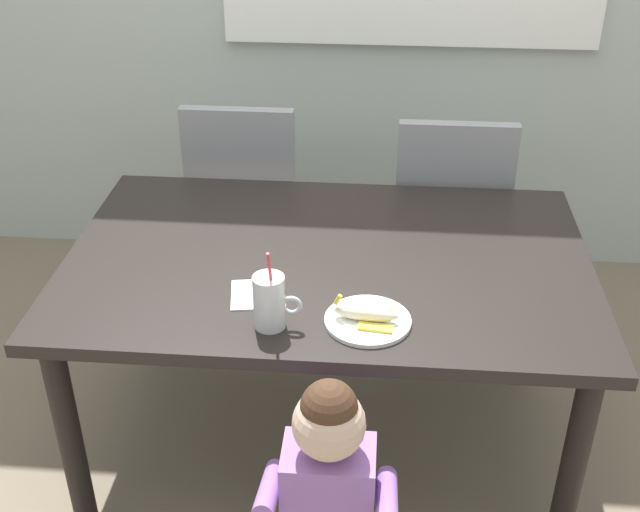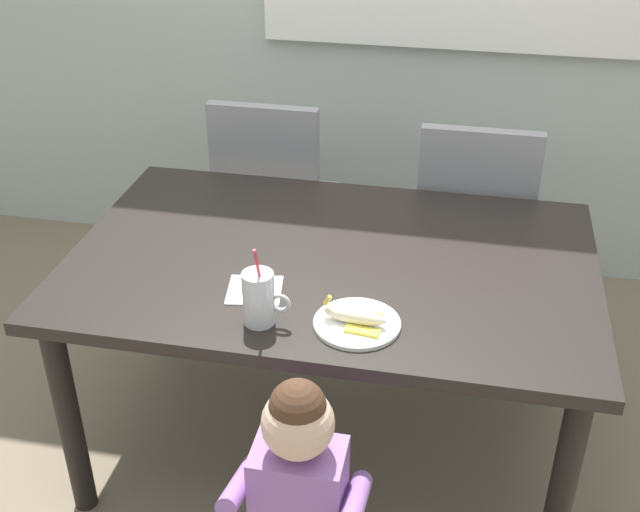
{
  "view_description": "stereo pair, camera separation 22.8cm",
  "coord_description": "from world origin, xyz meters",
  "px_view_note": "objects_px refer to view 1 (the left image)",
  "views": [
    {
      "loc": [
        0.15,
        -2.05,
        1.97
      ],
      "look_at": [
        -0.01,
        -0.1,
        0.81
      ],
      "focal_mm": 44.8,
      "sensor_mm": 36.0,
      "label": 1
    },
    {
      "loc": [
        0.37,
        -2.02,
        1.97
      ],
      "look_at": [
        -0.01,
        -0.1,
        0.81
      ],
      "focal_mm": 44.8,
      "sensor_mm": 36.0,
      "label": 2
    }
  ],
  "objects_px": {
    "peeled_banana": "(367,314)",
    "toddler_standing": "(328,487)",
    "dining_chair_left": "(247,198)",
    "dining_table": "(328,280)",
    "paper_napkin": "(258,294)",
    "milk_cup": "(270,304)",
    "snack_plate": "(368,321)",
    "dining_chair_right": "(448,215)"
  },
  "relations": [
    {
      "from": "peeled_banana",
      "to": "toddler_standing",
      "type": "bearing_deg",
      "value": -101.11
    },
    {
      "from": "dining_chair_left",
      "to": "paper_napkin",
      "type": "bearing_deg",
      "value": 101.72
    },
    {
      "from": "dining_chair_left",
      "to": "snack_plate",
      "type": "distance_m",
      "value": 1.23
    },
    {
      "from": "snack_plate",
      "to": "peeled_banana",
      "type": "distance_m",
      "value": 0.03
    },
    {
      "from": "peeled_banana",
      "to": "dining_chair_right",
      "type": "bearing_deg",
      "value": 74.44
    },
    {
      "from": "peeled_banana",
      "to": "paper_napkin",
      "type": "distance_m",
      "value": 0.33
    },
    {
      "from": "toddler_standing",
      "to": "milk_cup",
      "type": "bearing_deg",
      "value": 117.9
    },
    {
      "from": "peeled_banana",
      "to": "paper_napkin",
      "type": "bearing_deg",
      "value": 159.92
    },
    {
      "from": "toddler_standing",
      "to": "snack_plate",
      "type": "height_order",
      "value": "toddler_standing"
    },
    {
      "from": "dining_table",
      "to": "paper_napkin",
      "type": "xyz_separation_m",
      "value": [
        -0.18,
        -0.23,
        0.09
      ]
    },
    {
      "from": "toddler_standing",
      "to": "peeled_banana",
      "type": "xyz_separation_m",
      "value": [
        0.07,
        0.37,
        0.25
      ]
    },
    {
      "from": "toddler_standing",
      "to": "milk_cup",
      "type": "relative_size",
      "value": 3.39
    },
    {
      "from": "dining_table",
      "to": "paper_napkin",
      "type": "relative_size",
      "value": 10.48
    },
    {
      "from": "toddler_standing",
      "to": "peeled_banana",
      "type": "height_order",
      "value": "toddler_standing"
    },
    {
      "from": "milk_cup",
      "to": "snack_plate",
      "type": "bearing_deg",
      "value": 7.76
    },
    {
      "from": "dining_chair_left",
      "to": "toddler_standing",
      "type": "height_order",
      "value": "dining_chair_left"
    },
    {
      "from": "toddler_standing",
      "to": "snack_plate",
      "type": "xyz_separation_m",
      "value": [
        0.08,
        0.37,
        0.23
      ]
    },
    {
      "from": "dining_chair_left",
      "to": "toddler_standing",
      "type": "bearing_deg",
      "value": 106.61
    },
    {
      "from": "snack_plate",
      "to": "dining_table",
      "type": "bearing_deg",
      "value": 111.48
    },
    {
      "from": "dining_table",
      "to": "dining_chair_left",
      "type": "bearing_deg",
      "value": 116.58
    },
    {
      "from": "peeled_banana",
      "to": "paper_napkin",
      "type": "xyz_separation_m",
      "value": [
        -0.3,
        0.11,
        -0.03
      ]
    },
    {
      "from": "paper_napkin",
      "to": "toddler_standing",
      "type": "bearing_deg",
      "value": -64.05
    },
    {
      "from": "dining_chair_left",
      "to": "peeled_banana",
      "type": "xyz_separation_m",
      "value": [
        0.51,
        -1.1,
        0.24
      ]
    },
    {
      "from": "milk_cup",
      "to": "dining_chair_left",
      "type": "bearing_deg",
      "value": 102.93
    },
    {
      "from": "dining_table",
      "to": "toddler_standing",
      "type": "height_order",
      "value": "toddler_standing"
    },
    {
      "from": "dining_table",
      "to": "peeled_banana",
      "type": "relative_size",
      "value": 9.03
    },
    {
      "from": "dining_chair_right",
      "to": "snack_plate",
      "type": "distance_m",
      "value": 1.08
    },
    {
      "from": "milk_cup",
      "to": "paper_napkin",
      "type": "relative_size",
      "value": 1.65
    },
    {
      "from": "dining_chair_left",
      "to": "milk_cup",
      "type": "distance_m",
      "value": 1.19
    },
    {
      "from": "dining_table",
      "to": "snack_plate",
      "type": "relative_size",
      "value": 6.83
    },
    {
      "from": "dining_chair_right",
      "to": "milk_cup",
      "type": "height_order",
      "value": "milk_cup"
    },
    {
      "from": "paper_napkin",
      "to": "snack_plate",
      "type": "bearing_deg",
      "value": -19.13
    },
    {
      "from": "dining_chair_right",
      "to": "snack_plate",
      "type": "height_order",
      "value": "dining_chair_right"
    },
    {
      "from": "milk_cup",
      "to": "snack_plate",
      "type": "distance_m",
      "value": 0.26
    },
    {
      "from": "snack_plate",
      "to": "toddler_standing",
      "type": "bearing_deg",
      "value": -101.41
    },
    {
      "from": "dining_chair_left",
      "to": "milk_cup",
      "type": "relative_size",
      "value": 3.88
    },
    {
      "from": "toddler_standing",
      "to": "milk_cup",
      "type": "height_order",
      "value": "milk_cup"
    },
    {
      "from": "peeled_banana",
      "to": "dining_chair_left",
      "type": "bearing_deg",
      "value": 114.85
    },
    {
      "from": "milk_cup",
      "to": "paper_napkin",
      "type": "xyz_separation_m",
      "value": [
        -0.05,
        0.14,
        -0.06
      ]
    },
    {
      "from": "dining_table",
      "to": "dining_chair_left",
      "type": "xyz_separation_m",
      "value": [
        -0.38,
        0.76,
        -0.12
      ]
    },
    {
      "from": "dining_chair_left",
      "to": "paper_napkin",
      "type": "height_order",
      "value": "dining_chair_left"
    },
    {
      "from": "milk_cup",
      "to": "peeled_banana",
      "type": "bearing_deg",
      "value": 6.8
    }
  ]
}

